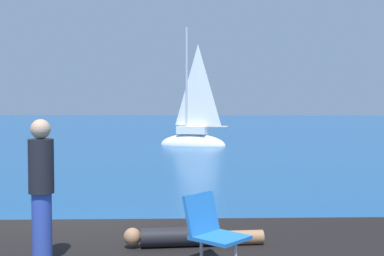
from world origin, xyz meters
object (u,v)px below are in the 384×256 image
(sailboat_near, at_px, (193,138))
(person_sunbather, at_px, (187,237))
(beach_chair, at_px, (211,227))
(person_standing, at_px, (41,187))

(sailboat_near, height_order, person_sunbather, sailboat_near)
(sailboat_near, xyz_separation_m, person_sunbather, (0.81, -22.86, 0.41))
(person_sunbather, height_order, beach_chair, beach_chair)
(person_sunbather, relative_size, person_standing, 1.08)
(person_sunbather, bearing_deg, sailboat_near, 83.11)
(person_standing, bearing_deg, sailboat_near, -103.90)
(person_sunbather, bearing_deg, beach_chair, -78.60)
(sailboat_near, xyz_separation_m, person_standing, (-0.77, -23.65, 1.16))
(person_standing, xyz_separation_m, beach_chair, (1.88, -0.04, -0.42))
(person_sunbather, distance_m, beach_chair, 0.95)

